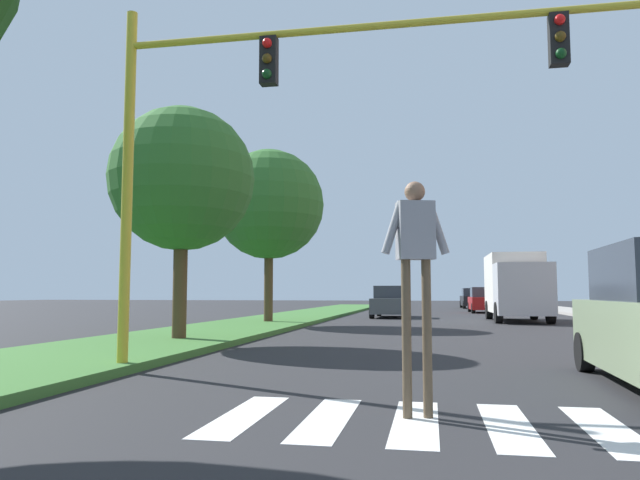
{
  "coord_description": "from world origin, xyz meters",
  "views": [
    {
      "loc": [
        -0.73,
        2.26,
        1.3
      ],
      "look_at": [
        -3.97,
        19.63,
        2.87
      ],
      "focal_mm": 33.25,
      "sensor_mm": 36.0,
      "label": 1
    }
  ],
  "objects_px": {
    "sedan_distant": "(483,301)",
    "tree_mid": "(182,179)",
    "pedestrian_performer": "(416,258)",
    "tree_far": "(269,205)",
    "sedan_far_horizon": "(472,299)",
    "traffic_light_gantry": "(265,107)",
    "sedan_midblock": "(391,303)",
    "truck_box_delivery": "(516,285)"
  },
  "relations": [
    {
      "from": "traffic_light_gantry",
      "to": "sedan_midblock",
      "type": "bearing_deg",
      "value": 88.66
    },
    {
      "from": "sedan_midblock",
      "to": "tree_mid",
      "type": "bearing_deg",
      "value": -103.76
    },
    {
      "from": "sedan_distant",
      "to": "pedestrian_performer",
      "type": "bearing_deg",
      "value": -95.95
    },
    {
      "from": "tree_far",
      "to": "sedan_distant",
      "type": "height_order",
      "value": "tree_far"
    },
    {
      "from": "pedestrian_performer",
      "to": "truck_box_delivery",
      "type": "height_order",
      "value": "truck_box_delivery"
    },
    {
      "from": "traffic_light_gantry",
      "to": "truck_box_delivery",
      "type": "height_order",
      "value": "traffic_light_gantry"
    },
    {
      "from": "tree_far",
      "to": "traffic_light_gantry",
      "type": "xyz_separation_m",
      "value": [
        3.85,
        -14.15,
        -0.56
      ]
    },
    {
      "from": "sedan_distant",
      "to": "tree_mid",
      "type": "bearing_deg",
      "value": -110.56
    },
    {
      "from": "tree_far",
      "to": "sedan_far_horizon",
      "type": "distance_m",
      "value": 29.92
    },
    {
      "from": "sedan_midblock",
      "to": "tree_far",
      "type": "bearing_deg",
      "value": -117.9
    },
    {
      "from": "sedan_distant",
      "to": "sedan_far_horizon",
      "type": "bearing_deg",
      "value": 89.74
    },
    {
      "from": "truck_box_delivery",
      "to": "sedan_distant",
      "type": "bearing_deg",
      "value": 92.4
    },
    {
      "from": "pedestrian_performer",
      "to": "sedan_far_horizon",
      "type": "distance_m",
      "value": 45.01
    },
    {
      "from": "sedan_far_horizon",
      "to": "truck_box_delivery",
      "type": "distance_m",
      "value": 22.8
    },
    {
      "from": "tree_mid",
      "to": "traffic_light_gantry",
      "type": "height_order",
      "value": "traffic_light_gantry"
    },
    {
      "from": "pedestrian_performer",
      "to": "sedan_far_horizon",
      "type": "bearing_deg",
      "value": 85.45
    },
    {
      "from": "pedestrian_performer",
      "to": "tree_far",
      "type": "bearing_deg",
      "value": 110.49
    },
    {
      "from": "tree_far",
      "to": "truck_box_delivery",
      "type": "relative_size",
      "value": 1.13
    },
    {
      "from": "tree_mid",
      "to": "sedan_far_horizon",
      "type": "relative_size",
      "value": 1.39
    },
    {
      "from": "sedan_midblock",
      "to": "sedan_distant",
      "type": "distance_m",
      "value": 10.18
    },
    {
      "from": "sedan_midblock",
      "to": "pedestrian_performer",
      "type": "bearing_deg",
      "value": -85.57
    },
    {
      "from": "tree_far",
      "to": "traffic_light_gantry",
      "type": "relative_size",
      "value": 0.84
    },
    {
      "from": "pedestrian_performer",
      "to": "sedan_distant",
      "type": "bearing_deg",
      "value": 84.05
    },
    {
      "from": "traffic_light_gantry",
      "to": "pedestrian_performer",
      "type": "xyz_separation_m",
      "value": [
        2.47,
        -2.77,
        -2.68
      ]
    },
    {
      "from": "traffic_light_gantry",
      "to": "tree_far",
      "type": "bearing_deg",
      "value": 105.22
    },
    {
      "from": "tree_mid",
      "to": "sedan_midblock",
      "type": "height_order",
      "value": "tree_mid"
    },
    {
      "from": "sedan_far_horizon",
      "to": "truck_box_delivery",
      "type": "relative_size",
      "value": 0.69
    },
    {
      "from": "pedestrian_performer",
      "to": "truck_box_delivery",
      "type": "xyz_separation_m",
      "value": [
        4.01,
        22.08,
        -0.03
      ]
    },
    {
      "from": "sedan_distant",
      "to": "sedan_far_horizon",
      "type": "xyz_separation_m",
      "value": [
        0.05,
        11.08,
        0.01
      ]
    },
    {
      "from": "tree_mid",
      "to": "traffic_light_gantry",
      "type": "distance_m",
      "value": 6.36
    },
    {
      "from": "tree_mid",
      "to": "traffic_light_gantry",
      "type": "relative_size",
      "value": 0.72
    },
    {
      "from": "tree_mid",
      "to": "pedestrian_performer",
      "type": "distance_m",
      "value": 10.38
    },
    {
      "from": "sedan_distant",
      "to": "sedan_far_horizon",
      "type": "relative_size",
      "value": 0.96
    },
    {
      "from": "tree_mid",
      "to": "sedan_midblock",
      "type": "bearing_deg",
      "value": 76.24
    },
    {
      "from": "tree_mid",
      "to": "traffic_light_gantry",
      "type": "xyz_separation_m",
      "value": [
        3.7,
        -5.17,
        0.1
      ]
    },
    {
      "from": "pedestrian_performer",
      "to": "sedan_distant",
      "type": "xyz_separation_m",
      "value": [
        3.52,
        33.77,
        -0.89
      ]
    },
    {
      "from": "tree_mid",
      "to": "sedan_midblock",
      "type": "xyz_separation_m",
      "value": [
        4.22,
        17.25,
        -3.47
      ]
    },
    {
      "from": "tree_far",
      "to": "pedestrian_performer",
      "type": "bearing_deg",
      "value": -69.51
    },
    {
      "from": "sedan_midblock",
      "to": "traffic_light_gantry",
      "type": "bearing_deg",
      "value": -91.34
    },
    {
      "from": "traffic_light_gantry",
      "to": "tree_mid",
      "type": "bearing_deg",
      "value": 125.6
    },
    {
      "from": "tree_mid",
      "to": "pedestrian_performer",
      "type": "relative_size",
      "value": 2.4
    },
    {
      "from": "tree_mid",
      "to": "sedan_far_horizon",
      "type": "height_order",
      "value": "tree_mid"
    }
  ]
}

